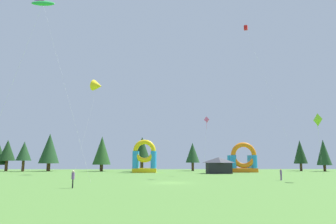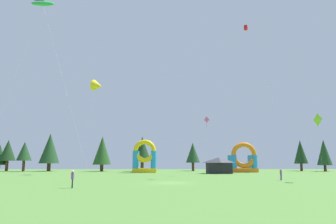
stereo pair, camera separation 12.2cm
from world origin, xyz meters
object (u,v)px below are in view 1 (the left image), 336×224
Objects in this scene: kite_red_box at (246,29)px; inflatable_red_slide at (145,160)px; kite_pink_diamond at (206,121)px; kite_green_parafoil at (43,4)px; person_midfield at (73,177)px; festival_tent at (219,165)px; kite_yellow_delta at (97,86)px; kite_lime_diamond at (317,120)px; person_far_side at (281,173)px; inflatable_orange_dome at (243,161)px.

kite_red_box is 36.31m from inflatable_red_slide.
kite_red_box is 2.48× the size of kite_pink_diamond.
kite_green_parafoil reaches higher than inflatable_red_slide.
person_midfield is at bearing -97.20° from inflatable_red_slide.
festival_tent is at bearing 67.30° from kite_pink_diamond.
kite_yellow_delta is 37.18m from person_midfield.
kite_red_box is at bearing 116.11° from person_midfield.
kite_green_parafoil is at bearing -126.72° from festival_tent.
kite_red_box is at bearing -23.80° from kite_yellow_delta.
kite_green_parafoil reaches higher than kite_lime_diamond.
kite_yellow_delta is at bearing -175.59° from festival_tent.
kite_yellow_delta is 2.66× the size of inflatable_red_slide.
kite_green_parafoil is at bearing -107.18° from person_midfield.
kite_red_box is 1.34× the size of kite_yellow_delta.
kite_lime_diamond is 5.43× the size of person_far_side.
kite_pink_diamond is (-6.64, 5.70, -15.83)m from kite_red_box.
person_midfield is at bearing -121.57° from festival_tent.
kite_lime_diamond reaches higher than inflatable_red_slide.
festival_tent is (21.20, 34.49, 0.65)m from person_midfield.
kite_yellow_delta is 24.65m from kite_pink_diamond.
kite_red_box is 14.82× the size of person_midfield.
inflatable_orange_dome is at bearing 132.62° from person_midfield.
person_far_side is at bearing -54.00° from inflatable_red_slide.
kite_lime_diamond is 1.18× the size of inflatable_red_slide.
kite_yellow_delta is 37.88m from inflatable_orange_dome.
kite_red_box is 21.75m from kite_lime_diamond.
kite_green_parafoil is at bearing -89.32° from kite_yellow_delta.
person_far_side is 23.23m from festival_tent.
person_far_side is 35.40m from inflatable_red_slide.
person_midfield is at bearing -140.55° from kite_red_box.
kite_green_parafoil is 37.59m from person_far_side.
inflatable_red_slide is at bearing 159.46° from person_midfield.
inflatable_orange_dome is (33.02, 9.43, -16.01)m from kite_yellow_delta.
person_far_side is (30.20, 11.47, -19.22)m from kite_green_parafoil.
person_midfield is at bearing -3.85° from kite_green_parafoil.
person_midfield is 40.49m from festival_tent.
kite_green_parafoil reaches higher than person_far_side.
kite_pink_diamond is at bearing 132.31° from person_midfield.
kite_red_box is 34.94m from kite_green_parafoil.
inflatable_red_slide reaches higher than person_far_side.
kite_yellow_delta is at bearing -164.06° from inflatable_orange_dome.
inflatable_red_slide is (-20.78, 28.60, 1.90)m from person_far_side.
kite_green_parafoil reaches higher than person_midfield.
inflatable_red_slide is at bearing 128.58° from kite_lime_diamond.
person_far_side is 30.30m from inflatable_orange_dome.
kite_green_parafoil is 12.80× the size of person_far_side.
inflatable_orange_dome is 10.32m from festival_tent.
kite_green_parafoil reaches higher than festival_tent.
kite_yellow_delta is 3.95× the size of festival_tent.
person_midfield reaches higher than person_far_side.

